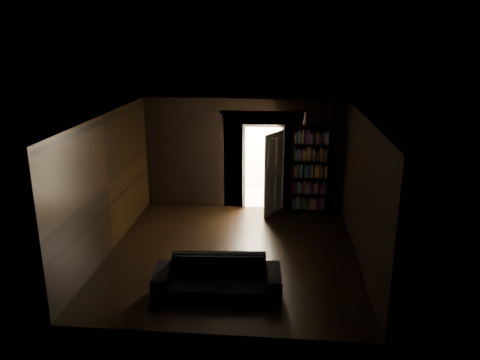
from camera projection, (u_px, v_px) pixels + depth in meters
name	position (u px, v px, depth m)	size (l,w,h in m)	color
ground	(232.00, 253.00, 9.57)	(5.50, 5.50, 0.00)	black
room_walls	(237.00, 160.00, 10.09)	(5.02, 5.61, 2.84)	black
kitchen_alcove	(265.00, 152.00, 12.85)	(2.20, 1.80, 2.60)	beige
sofa	(218.00, 272.00, 7.93)	(2.15, 0.93, 0.83)	black
bookshelf	(309.00, 169.00, 11.57)	(0.90, 0.32, 2.20)	black
refrigerator	(286.00, 163.00, 13.14)	(0.74, 0.68, 1.65)	white
door	(273.00, 174.00, 11.44)	(0.85, 0.05, 2.05)	white
figurine	(305.00, 118.00, 11.27)	(0.10, 0.10, 0.31)	white
bottles	(288.00, 130.00, 12.80)	(0.69, 0.09, 0.28)	black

